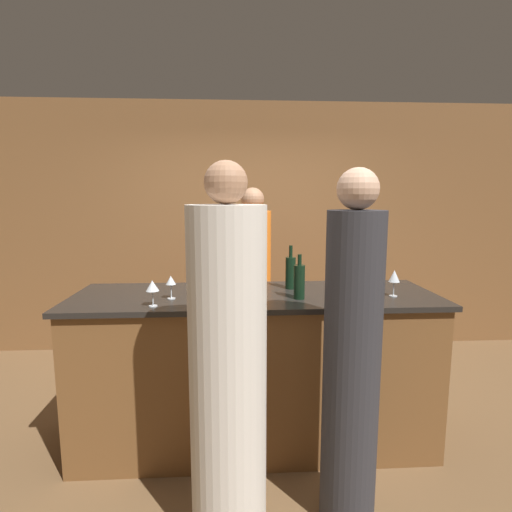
# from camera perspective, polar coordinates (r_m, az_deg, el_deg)

# --- Properties ---
(ground_plane) EXTENTS (14.00, 14.00, 0.00)m
(ground_plane) POSITION_cam_1_polar(r_m,az_deg,el_deg) (3.21, -0.11, -24.67)
(ground_plane) COLOR brown
(back_wall) EXTENTS (8.00, 0.06, 2.80)m
(back_wall) POSITION_cam_1_polar(r_m,az_deg,el_deg) (4.59, -1.46, 4.01)
(back_wall) COLOR brown
(back_wall) RESTS_ON ground_plane
(bar_counter) EXTENTS (2.50, 0.80, 1.09)m
(bar_counter) POSITION_cam_1_polar(r_m,az_deg,el_deg) (2.95, -0.12, -15.73)
(bar_counter) COLOR brown
(bar_counter) RESTS_ON ground_plane
(bartender) EXTENTS (0.34, 0.34, 1.84)m
(bartender) POSITION_cam_1_polar(r_m,az_deg,el_deg) (3.73, -0.48, -5.47)
(bartender) COLOR orange
(bartender) RESTS_ON ground_plane
(guest_0) EXTENTS (0.38, 0.38, 1.92)m
(guest_0) POSITION_cam_1_polar(r_m,az_deg,el_deg) (2.04, -4.04, -16.59)
(guest_0) COLOR silver
(guest_0) RESTS_ON ground_plane
(guest_1) EXTENTS (0.30, 0.30, 1.90)m
(guest_1) POSITION_cam_1_polar(r_m,az_deg,el_deg) (2.22, 13.50, -14.44)
(guest_1) COLOR #2D2D33
(guest_1) RESTS_ON ground_plane
(wine_bottle_0) EXTENTS (0.07, 0.07, 0.30)m
(wine_bottle_0) POSITION_cam_1_polar(r_m,az_deg,el_deg) (2.63, 6.21, -3.59)
(wine_bottle_0) COLOR black
(wine_bottle_0) RESTS_ON bar_counter
(wine_bottle_1) EXTENTS (0.08, 0.08, 0.27)m
(wine_bottle_1) POSITION_cam_1_polar(r_m,az_deg,el_deg) (2.76, -5.09, -3.27)
(wine_bottle_1) COLOR black
(wine_bottle_1) RESTS_ON bar_counter
(wine_bottle_2) EXTENTS (0.07, 0.07, 0.32)m
(wine_bottle_2) POSITION_cam_1_polar(r_m,az_deg,el_deg) (2.92, 4.95, -2.30)
(wine_bottle_2) COLOR black
(wine_bottle_2) RESTS_ON bar_counter
(wine_glass_0) EXTENTS (0.08, 0.08, 0.16)m
(wine_glass_0) POSITION_cam_1_polar(r_m,az_deg,el_deg) (2.77, 13.75, -3.10)
(wine_glass_0) COLOR silver
(wine_glass_0) RESTS_ON bar_counter
(wine_glass_1) EXTENTS (0.08, 0.08, 0.16)m
(wine_glass_1) POSITION_cam_1_polar(r_m,az_deg,el_deg) (2.51, -14.59, -4.23)
(wine_glass_1) COLOR silver
(wine_glass_1) RESTS_ON bar_counter
(wine_glass_2) EXTENTS (0.07, 0.07, 0.18)m
(wine_glass_2) POSITION_cam_1_polar(r_m,az_deg,el_deg) (2.83, 19.14, -2.81)
(wine_glass_2) COLOR silver
(wine_glass_2) RESTS_ON bar_counter
(wine_glass_3) EXTENTS (0.07, 0.07, 0.15)m
(wine_glass_3) POSITION_cam_1_polar(r_m,az_deg,el_deg) (2.67, -12.07, -3.54)
(wine_glass_3) COLOR silver
(wine_glass_3) RESTS_ON bar_counter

